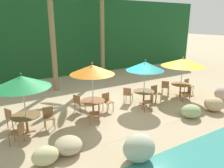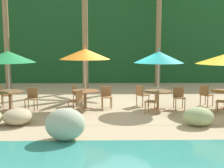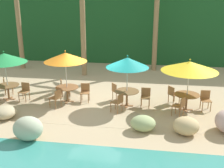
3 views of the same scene
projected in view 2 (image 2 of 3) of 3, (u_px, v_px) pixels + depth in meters
name	position (u px, v px, depth m)	size (l,w,h in m)	color
ground_plane	(120.00, 108.00, 11.52)	(120.00, 120.00, 0.00)	tan
terrace_deck	(120.00, 108.00, 11.52)	(18.00, 5.20, 0.01)	tan
foliage_backdrop	(114.00, 39.00, 20.04)	(28.00, 2.40, 6.00)	#194C23
rock_seawall	(172.00, 116.00, 8.79)	(15.08, 2.88, 0.87)	#9FB275
umbrella_green	(8.00, 57.00, 10.86)	(2.09, 2.09, 2.42)	silver
dining_table_green	(10.00, 95.00, 11.05)	(1.10, 1.10, 0.74)	brown
chair_green_seaward	(32.00, 97.00, 11.09)	(0.46, 0.46, 0.87)	olive
chair_green_inland	(4.00, 94.00, 11.77)	(0.57, 0.57, 0.87)	olive
umbrella_orange	(85.00, 54.00, 11.04)	(1.99, 1.99, 2.51)	silver
dining_table_orange	(85.00, 94.00, 11.25)	(1.10, 1.10, 0.74)	brown
chair_orange_seaward	(106.00, 95.00, 11.47)	(0.47, 0.47, 0.87)	olive
chair_orange_inland	(77.00, 93.00, 11.99)	(0.56, 0.56, 0.87)	olive
chair_orange_left	(77.00, 100.00, 10.45)	(0.56, 0.55, 0.87)	olive
umbrella_teal	(159.00, 57.00, 11.00)	(1.92, 1.92, 2.40)	silver
dining_table_teal	(158.00, 94.00, 11.19)	(1.10, 1.10, 0.74)	brown
chair_teal_seaward	(179.00, 96.00, 11.29)	(0.43, 0.44, 0.87)	olive
chair_teal_inland	(141.00, 94.00, 11.81)	(0.59, 0.59, 0.87)	olive
chair_teal_left	(154.00, 100.00, 10.40)	(0.57, 0.57, 0.87)	olive
chair_yellow_inland	(206.00, 94.00, 11.80)	(0.59, 0.59, 0.87)	olive
palm_tree_nearest	(5.00, 12.00, 16.28)	(3.26, 3.32, 6.87)	olive
palm_tree_second	(84.00, 9.00, 15.36)	(3.31, 3.20, 6.58)	olive
palm_tree_third	(159.00, 7.00, 17.23)	(3.48, 3.54, 7.14)	olive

